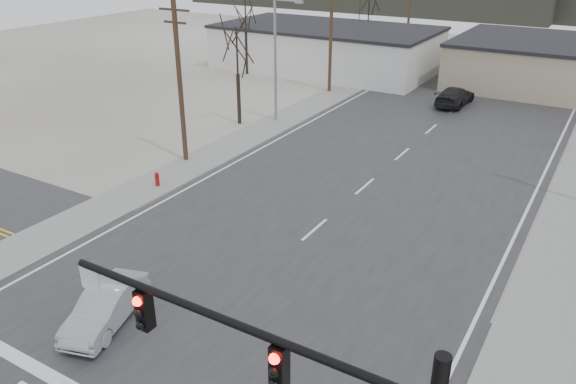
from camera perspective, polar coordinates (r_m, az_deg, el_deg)
name	(u,v)px	position (r m, az deg, el deg)	size (l,w,h in m)	color
ground	(213,318)	(21.79, -7.60, -12.56)	(140.00, 140.00, 0.00)	silver
main_road	(372,181)	(33.13, 8.50, 1.16)	(18.00, 110.00, 0.05)	#29292B
cross_road	(213,317)	(21.78, -7.60, -12.52)	(90.00, 10.00, 0.04)	#29292B
sidewalk_left	(266,128)	(41.90, -2.24, 6.52)	(3.00, 90.00, 0.06)	gray
fire_hydrant	(157,179)	(32.75, -13.15, 1.30)	(0.24, 0.24, 0.87)	#A50C0C
building_left_far	(326,48)	(60.81, 3.91, 14.40)	(22.30, 12.30, 4.50)	silver
upole_left_b	(180,79)	(34.90, -10.96, 11.22)	(2.20, 0.30, 10.00)	#44311F
upole_left_c	(331,33)	(51.28, 4.38, 15.82)	(2.20, 0.30, 10.00)	#44311F
upole_left_d	(409,9)	(69.57, 12.24, 17.71)	(2.20, 0.30, 10.00)	#44311F
streetlight_main	(277,54)	(42.36, -1.07, 13.81)	(2.40, 0.25, 9.00)	gray
tree_left_near	(237,54)	(41.92, -5.19, 13.79)	(3.30, 3.30, 7.35)	black
tree_left_far	(369,3)	(64.79, 8.25, 18.45)	(3.96, 3.96, 8.82)	black
tree_left_mid	(245,10)	(58.19, -4.36, 17.93)	(3.96, 3.96, 8.82)	black
sedan_crossing	(106,307)	(21.95, -18.05, -11.02)	(1.48, 4.23, 1.39)	#979CA1
car_far_a	(455,96)	(49.50, 16.58, 9.31)	(2.12, 5.21, 1.51)	black
car_far_b	(486,37)	(80.94, 19.49, 14.61)	(1.68, 4.17, 1.42)	black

